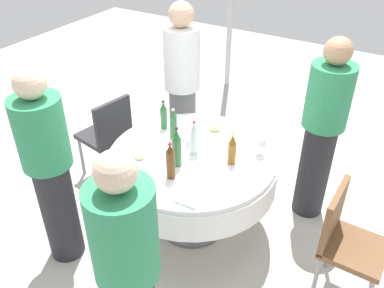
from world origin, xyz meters
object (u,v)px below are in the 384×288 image
object	(u,v)px
bottle_amber_inner	(232,150)
person_inner	(182,84)
chair_south	(108,132)
bottle_clear_outer	(193,138)
dining_table	(192,170)
bottle_green_near	(177,148)
bottle_green_east	(164,116)
bottle_brown_north	(171,162)
person_east	(49,168)
plate_rear	(212,173)
bottle_green_south	(173,125)
plate_right	(215,130)
wine_glass_near	(261,143)
plate_left	(139,158)
wine_glass_outer	(190,131)
person_near	(128,272)
person_north	(322,130)
chair_far	(345,237)

from	to	relation	value
bottle_amber_inner	person_inner	size ratio (longest dim) A/B	0.16
chair_south	bottle_clear_outer	bearing A→B (deg)	-88.39
dining_table	bottle_green_near	size ratio (longest dim) A/B	4.17
dining_table	bottle_amber_inner	world-z (taller)	bottle_amber_inner
bottle_green_east	chair_south	world-z (taller)	bottle_green_east
bottle_brown_north	person_east	xyz separation A→B (m)	(-0.72, -0.44, -0.05)
person_inner	bottle_brown_north	bearing A→B (deg)	-97.75
bottle_amber_inner	plate_rear	bearing A→B (deg)	-108.20
bottle_green_south	plate_right	size ratio (longest dim) A/B	1.21
plate_rear	bottle_green_south	bearing A→B (deg)	151.85
dining_table	bottle_amber_inner	xyz separation A→B (m)	(0.31, 0.05, 0.27)
wine_glass_near	person_east	size ratio (longest dim) A/B	0.09
plate_left	person_inner	world-z (taller)	person_inner
bottle_green_near	person_east	bearing A→B (deg)	-138.88
wine_glass_outer	bottle_green_east	bearing A→B (deg)	165.20
bottle_green_east	plate_left	bearing A→B (deg)	-78.87
bottle_green_east	plate_rear	bearing A→B (deg)	-28.49
person_east	person_near	world-z (taller)	person_east
bottle_green_east	chair_south	size ratio (longest dim) A/B	0.29
chair_south	bottle_amber_inner	bearing A→B (deg)	-85.38
bottle_green_south	plate_rear	size ratio (longest dim) A/B	1.05
bottle_brown_north	chair_south	xyz separation A→B (m)	(-1.04, 0.50, -0.36)
person_north	person_inner	bearing A→B (deg)	-136.72
person_north	person_east	size ratio (longest dim) A/B	1.01
dining_table	wine_glass_near	distance (m)	0.58
bottle_brown_north	chair_far	world-z (taller)	bottle_brown_north
bottle_green_east	wine_glass_near	size ratio (longest dim) A/B	1.77
wine_glass_outer	person_inner	distance (m)	0.85
person_north	chair_far	size ratio (longest dim) A/B	1.84
bottle_green_east	plate_rear	xyz separation A→B (m)	(0.65, -0.35, -0.11)
bottle_brown_north	bottle_green_near	world-z (taller)	bottle_green_near
plate_rear	person_north	distance (m)	1.00
plate_rear	person_inner	xyz separation A→B (m)	(-0.85, 0.96, 0.11)
wine_glass_near	plate_left	world-z (taller)	wine_glass_near
dining_table	bottle_amber_inner	bearing A→B (deg)	9.95
plate_rear	plate_left	xyz separation A→B (m)	(-0.56, -0.13, 0.00)
person_east	bottle_brown_north	bearing A→B (deg)	-105.57
chair_far	bottle_brown_north	bearing A→B (deg)	-75.00
person_near	wine_glass_near	bearing A→B (deg)	-110.02
bottle_green_south	person_north	world-z (taller)	person_north
chair_far	bottle_clear_outer	bearing A→B (deg)	-91.42
plate_left	chair_far	size ratio (longest dim) A/B	0.23
bottle_green_east	person_east	bearing A→B (deg)	-107.02
bottle_green_south	person_east	bearing A→B (deg)	-116.88
person_near	bottle_amber_inner	bearing A→B (deg)	-104.56
dining_table	person_near	distance (m)	1.25
wine_glass_outer	chair_far	xyz separation A→B (m)	(1.30, -0.17, -0.33)
person_north	person_east	bearing A→B (deg)	-87.43
wine_glass_near	person_north	xyz separation A→B (m)	(0.34, 0.44, -0.01)
plate_right	chair_south	distance (m)	1.06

